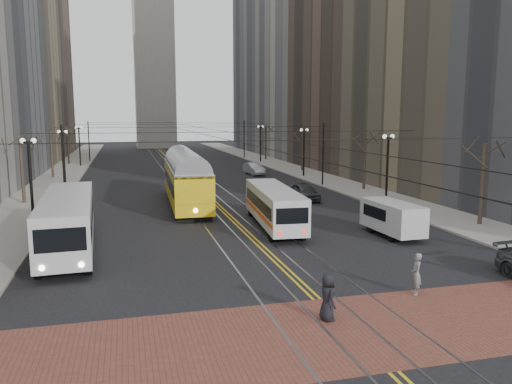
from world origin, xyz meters
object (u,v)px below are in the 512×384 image
rear_bus (274,208)px  sedan_grey (304,192)px  sedan_silver (254,169)px  streetcar (186,184)px  pedestrian_b (416,274)px  pedestrian_a (327,297)px  transit_bus (68,223)px  cargo_van (392,219)px

rear_bus → sedan_grey: rear_bus is taller
sedan_grey → sedan_silver: bearing=86.8°
streetcar → rear_bus: (4.65, -10.03, -0.45)m
rear_bus → pedestrian_b: size_ratio=5.77×
pedestrian_a → transit_bus: bearing=35.6°
rear_bus → pedestrian_b: 13.91m
transit_bus → streetcar: bearing=54.9°
streetcar → sedan_silver: streetcar is taller
pedestrian_b → streetcar: bearing=-142.2°
rear_bus → cargo_van: rear_bus is taller
streetcar → sedan_grey: bearing=0.3°
rear_bus → pedestrian_b: rear_bus is taller
sedan_silver → transit_bus: bearing=-126.8°
sedan_silver → pedestrian_a: 45.72m
streetcar → cargo_van: bearing=-50.7°
sedan_silver → sedan_grey: bearing=-98.1°
pedestrian_a → cargo_van: bearing=-42.2°
rear_bus → sedan_grey: bearing=64.5°
transit_bus → pedestrian_b: bearing=-39.9°
sedan_grey → pedestrian_b: 23.79m
sedan_grey → sedan_silver: sedan_grey is taller
transit_bus → streetcar: 15.02m
pedestrian_b → sedan_silver: bearing=-163.5°
sedan_grey → pedestrian_a: bearing=-109.9°
sedan_silver → pedestrian_a: size_ratio=2.62×
transit_bus → sedan_grey: transit_bus is taller
transit_bus → sedan_grey: 22.19m
sedan_grey → pedestrian_b: bearing=-100.5°
transit_bus → sedan_silver: size_ratio=2.67×
transit_bus → sedan_silver: 37.42m
transit_bus → sedan_grey: (18.37, 12.43, -0.76)m
transit_bus → sedan_silver: transit_bus is taller
cargo_van → sedan_grey: 14.08m
cargo_van → sedan_silver: size_ratio=1.06×
pedestrian_a → rear_bus: bearing=-12.7°
streetcar → sedan_silver: bearing=62.7°
sedan_grey → pedestrian_a: (-8.29, -25.02, 0.12)m
transit_bus → pedestrian_b: transit_bus is taller
streetcar → cargo_van: size_ratio=3.13×
transit_bus → sedan_silver: (18.94, 32.26, -0.77)m
streetcar → pedestrian_a: streetcar is taller
streetcar → pedestrian_b: streetcar is taller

